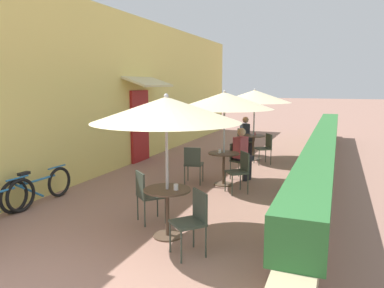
{
  "coord_description": "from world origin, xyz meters",
  "views": [
    {
      "loc": [
        3.07,
        -2.78,
        2.29
      ],
      "look_at": [
        0.15,
        4.66,
        1.0
      ],
      "focal_mm": 35.0,
      "sensor_mm": 36.0,
      "label": 1
    }
  ],
  "objects_px": {
    "cafe_chair_far_left": "(265,146)",
    "bicycle_second": "(38,188)",
    "cafe_chair_near_left": "(147,192)",
    "patio_umbrella_far": "(255,96)",
    "patio_table_mid": "(224,163)",
    "patio_table_far": "(253,143)",
    "coffee_cup_far": "(254,134)",
    "cafe_chair_near_right": "(193,217)",
    "cafe_chair_far_right": "(243,139)",
    "coffee_cup_near": "(176,187)",
    "cafe_chair_mid_back": "(193,162)",
    "seated_patron_far_right": "(246,134)",
    "cafe_chair_mid_right": "(238,158)",
    "patio_umbrella_mid": "(225,101)",
    "patio_table_near": "(167,204)",
    "cafe_chair_mid_left": "(240,169)",
    "coffee_cup_mid": "(220,151)",
    "seated_patron_mid_right": "(242,151)"
  },
  "relations": [
    {
      "from": "cafe_chair_far_right",
      "to": "cafe_chair_mid_left",
      "type": "bearing_deg",
      "value": -21.57
    },
    {
      "from": "coffee_cup_near",
      "to": "cafe_chair_mid_back",
      "type": "distance_m",
      "value": 3.09
    },
    {
      "from": "cafe_chair_mid_right",
      "to": "patio_table_mid",
      "type": "bearing_deg",
      "value": 6.3
    },
    {
      "from": "patio_table_near",
      "to": "patio_umbrella_mid",
      "type": "height_order",
      "value": "patio_umbrella_mid"
    },
    {
      "from": "seated_patron_far_right",
      "to": "patio_umbrella_far",
      "type": "bearing_deg",
      "value": -2.92
    },
    {
      "from": "patio_umbrella_mid",
      "to": "coffee_cup_mid",
      "type": "relative_size",
      "value": 24.24
    },
    {
      "from": "coffee_cup_near",
      "to": "bicycle_second",
      "type": "xyz_separation_m",
      "value": [
        -3.1,
        0.49,
        -0.47
      ]
    },
    {
      "from": "cafe_chair_mid_left",
      "to": "patio_table_far",
      "type": "height_order",
      "value": "cafe_chair_mid_left"
    },
    {
      "from": "cafe_chair_near_left",
      "to": "coffee_cup_far",
      "type": "bearing_deg",
      "value": 126.94
    },
    {
      "from": "patio_umbrella_mid",
      "to": "cafe_chair_far_left",
      "type": "height_order",
      "value": "patio_umbrella_mid"
    },
    {
      "from": "patio_table_mid",
      "to": "bicycle_second",
      "type": "height_order",
      "value": "patio_table_mid"
    },
    {
      "from": "patio_table_near",
      "to": "coffee_cup_mid",
      "type": "distance_m",
      "value": 3.11
    },
    {
      "from": "seated_patron_far_right",
      "to": "coffee_cup_far",
      "type": "height_order",
      "value": "seated_patron_far_right"
    },
    {
      "from": "patio_umbrella_mid",
      "to": "bicycle_second",
      "type": "height_order",
      "value": "patio_umbrella_mid"
    },
    {
      "from": "cafe_chair_near_right",
      "to": "cafe_chair_far_right",
      "type": "xyz_separation_m",
      "value": [
        -1.08,
        7.22,
        0.0
      ]
    },
    {
      "from": "seated_patron_mid_right",
      "to": "patio_umbrella_far",
      "type": "height_order",
      "value": "patio_umbrella_far"
    },
    {
      "from": "cafe_chair_mid_right",
      "to": "cafe_chair_far_right",
      "type": "height_order",
      "value": "same"
    },
    {
      "from": "cafe_chair_mid_right",
      "to": "cafe_chair_mid_back",
      "type": "height_order",
      "value": "same"
    },
    {
      "from": "seated_patron_far_right",
      "to": "patio_table_mid",
      "type": "bearing_deg",
      "value": -29.0
    },
    {
      "from": "patio_table_near",
      "to": "seated_patron_mid_right",
      "type": "distance_m",
      "value": 3.79
    },
    {
      "from": "cafe_chair_near_left",
      "to": "patio_umbrella_far",
      "type": "relative_size",
      "value": 0.4
    },
    {
      "from": "coffee_cup_near",
      "to": "coffee_cup_far",
      "type": "bearing_deg",
      "value": 91.72
    },
    {
      "from": "patio_table_mid",
      "to": "cafe_chair_mid_right",
      "type": "xyz_separation_m",
      "value": [
        0.17,
        0.68,
        0.0
      ]
    },
    {
      "from": "patio_table_near",
      "to": "patio_umbrella_mid",
      "type": "xyz_separation_m",
      "value": [
        -0.06,
        3.14,
        1.41
      ]
    },
    {
      "from": "seated_patron_mid_right",
      "to": "patio_table_far",
      "type": "height_order",
      "value": "seated_patron_mid_right"
    },
    {
      "from": "cafe_chair_far_right",
      "to": "seated_patron_far_right",
      "type": "distance_m",
      "value": 0.2
    },
    {
      "from": "coffee_cup_near",
      "to": "patio_table_far",
      "type": "bearing_deg",
      "value": 91.84
    },
    {
      "from": "patio_table_mid",
      "to": "patio_table_far",
      "type": "xyz_separation_m",
      "value": [
        0.0,
        3.14,
        0.0
      ]
    },
    {
      "from": "coffee_cup_near",
      "to": "patio_umbrella_mid",
      "type": "distance_m",
      "value": 3.35
    },
    {
      "from": "patio_umbrella_mid",
      "to": "patio_umbrella_far",
      "type": "height_order",
      "value": "same"
    },
    {
      "from": "patio_table_near",
      "to": "cafe_chair_mid_right",
      "type": "bearing_deg",
      "value": 88.41
    },
    {
      "from": "cafe_chair_far_left",
      "to": "bicycle_second",
      "type": "bearing_deg",
      "value": 113.04
    },
    {
      "from": "coffee_cup_mid",
      "to": "patio_umbrella_far",
      "type": "xyz_separation_m",
      "value": [
        0.09,
        3.19,
        1.13
      ]
    },
    {
      "from": "cafe_chair_near_right",
      "to": "cafe_chair_far_right",
      "type": "relative_size",
      "value": 1.0
    },
    {
      "from": "coffee_cup_near",
      "to": "coffee_cup_far",
      "type": "relative_size",
      "value": 1.0
    },
    {
      "from": "cafe_chair_mid_left",
      "to": "coffee_cup_mid",
      "type": "relative_size",
      "value": 9.67
    },
    {
      "from": "cafe_chair_far_right",
      "to": "coffee_cup_far",
      "type": "distance_m",
      "value": 0.71
    },
    {
      "from": "patio_table_far",
      "to": "cafe_chair_far_left",
      "type": "height_order",
      "value": "cafe_chair_far_left"
    },
    {
      "from": "coffee_cup_mid",
      "to": "cafe_chair_far_left",
      "type": "xyz_separation_m",
      "value": [
        0.55,
        2.66,
        -0.27
      ]
    },
    {
      "from": "coffee_cup_mid",
      "to": "bicycle_second",
      "type": "height_order",
      "value": "coffee_cup_mid"
    },
    {
      "from": "cafe_chair_near_right",
      "to": "patio_table_far",
      "type": "relative_size",
      "value": 1.17
    },
    {
      "from": "patio_table_far",
      "to": "seated_patron_far_right",
      "type": "xyz_separation_m",
      "value": [
        -0.36,
        0.59,
        0.17
      ]
    },
    {
      "from": "cafe_chair_near_left",
      "to": "cafe_chair_far_right",
      "type": "height_order",
      "value": "same"
    },
    {
      "from": "patio_umbrella_far",
      "to": "seated_patron_far_right",
      "type": "height_order",
      "value": "patio_umbrella_far"
    },
    {
      "from": "cafe_chair_mid_back",
      "to": "cafe_chair_mid_right",
      "type": "bearing_deg",
      "value": 36.3
    },
    {
      "from": "cafe_chair_mid_right",
      "to": "seated_patron_far_right",
      "type": "xyz_separation_m",
      "value": [
        -0.53,
        3.05,
        0.17
      ]
    },
    {
      "from": "cafe_chair_near_left",
      "to": "coffee_cup_near",
      "type": "xyz_separation_m",
      "value": [
        0.71,
        -0.41,
        0.27
      ]
    },
    {
      "from": "patio_table_near",
      "to": "coffee_cup_mid",
      "type": "bearing_deg",
      "value": 92.76
    },
    {
      "from": "seated_patron_far_right",
      "to": "bicycle_second",
      "type": "bearing_deg",
      "value": -56.14
    },
    {
      "from": "coffee_cup_mid",
      "to": "patio_table_far",
      "type": "bearing_deg",
      "value": 88.36
    }
  ]
}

